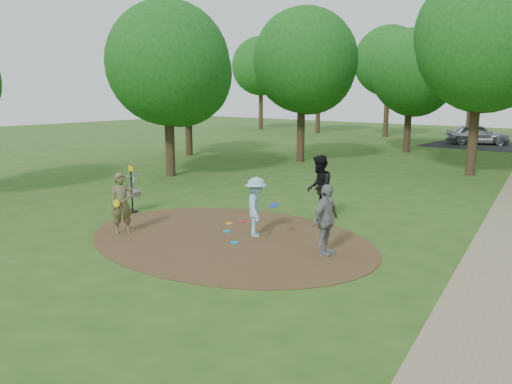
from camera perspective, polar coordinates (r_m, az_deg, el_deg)
The scene contains 14 objects.
ground at distance 13.56m, azimuth -3.18°, elevation -5.35°, with size 100.00×100.00×0.00m, color #2D5119.
dirt_clearing at distance 13.56m, azimuth -3.18°, elevation -5.31°, with size 8.40×8.40×0.02m, color #47301C.
footpath at distance 12.48m, azimuth 26.81°, elevation -8.07°, with size 2.00×40.00×0.01m, color #8C7A5B.
player_observer_with_disc at distance 14.30m, azimuth -15.09°, elevation -1.28°, with size 0.68×0.75×1.72m.
player_throwing_with_disc at distance 13.57m, azimuth 0.03°, elevation -1.73°, with size 1.31×1.21×1.64m.
player_walking_with_disc at distance 15.37m, azimuth 7.21°, elevation 0.46°, with size 1.11×1.21×2.02m.
player_waiting_with_disc at distance 12.10m, azimuth 7.96°, elevation -3.21°, with size 0.45×1.03×1.75m.
disc_ground_cyan at distance 14.16m, azimuth -3.33°, elevation -4.50°, with size 0.22×0.22×0.02m, color #1693B5.
disc_ground_blue at distance 13.11m, azimuth -2.48°, elevation -5.80°, with size 0.22×0.22×0.02m, color #0D85DF.
disc_ground_red at distance 15.21m, azimuth -1.56°, elevation -3.36°, with size 0.22×0.22×0.02m, color red.
car_left at distance 41.31m, azimuth 23.98°, elevation 6.06°, with size 1.79×4.46×1.52m, color #A2A3AA.
disc_ground_orange at distance 14.99m, azimuth -3.09°, elevation -3.60°, with size 0.22×0.22×0.02m, color orange.
disc_golf_basket at distance 16.80m, azimuth -14.04°, elevation 0.67°, with size 0.63×0.63×1.54m.
tree_ring at distance 21.43m, azimuth 21.74°, elevation 14.24°, with size 37.49×45.41×9.16m.
Camera 1 is at (8.69, -9.65, 3.90)m, focal length 35.00 mm.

